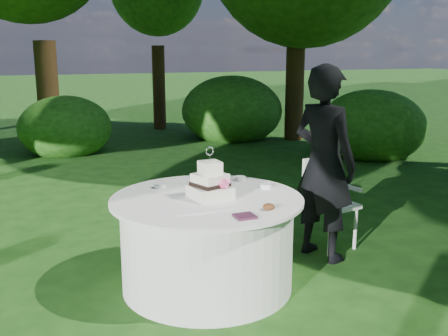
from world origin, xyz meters
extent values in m
plane|color=#153A10|center=(0.00, 0.00, 0.00)|extent=(80.00, 80.00, 0.00)
cube|color=#411B30|center=(0.07, -0.59, 0.78)|extent=(0.14, 0.14, 0.02)
ellipsoid|color=white|center=(-0.15, -0.39, 0.78)|extent=(0.48, 0.07, 0.01)
imported|color=black|center=(1.23, 0.21, 0.91)|extent=(0.63, 0.77, 1.82)
cylinder|color=silver|center=(0.00, 0.00, 0.37)|extent=(1.40, 1.40, 0.74)
cylinder|color=white|center=(0.00, 0.00, 0.76)|extent=(1.56, 1.56, 0.03)
cube|color=silver|center=(0.02, -0.02, 0.82)|extent=(0.33, 0.33, 0.10)
cube|color=silver|center=(0.02, -0.02, 0.92)|extent=(0.29, 0.29, 0.10)
cube|color=white|center=(0.02, -0.02, 1.02)|extent=(0.16, 0.16, 0.10)
cube|color=black|center=(0.02, -0.02, 0.89)|extent=(0.31, 0.31, 0.03)
sphere|color=#C4396E|center=(0.10, -0.14, 0.91)|extent=(0.08, 0.08, 0.08)
cylinder|color=silver|center=(0.02, -0.02, 1.09)|extent=(0.01, 0.01, 0.05)
torus|color=silver|center=(0.02, -0.02, 1.16)|extent=(0.07, 0.02, 0.07)
cube|color=white|center=(1.44, 0.37, 0.44)|extent=(0.49, 0.49, 0.04)
cube|color=white|center=(1.41, 0.56, 0.68)|extent=(0.42, 0.12, 0.42)
cylinder|color=silver|center=(1.31, 0.17, 0.21)|extent=(0.04, 0.04, 0.42)
cylinder|color=silver|center=(1.64, 0.23, 0.21)|extent=(0.04, 0.04, 0.42)
cylinder|color=white|center=(1.24, 0.51, 0.21)|extent=(0.04, 0.04, 0.42)
cylinder|color=white|center=(1.58, 0.57, 0.21)|extent=(0.04, 0.04, 0.42)
cube|color=white|center=(1.25, 0.33, 0.60)|extent=(0.10, 0.38, 0.04)
cube|color=white|center=(1.64, 0.40, 0.60)|extent=(0.10, 0.38, 0.04)
cylinder|color=white|center=(0.57, 0.08, 0.79)|extent=(0.10, 0.10, 0.04)
cylinder|color=white|center=(-0.27, 0.43, 0.79)|extent=(0.10, 0.10, 0.04)
cylinder|color=white|center=(0.47, 0.40, 0.79)|extent=(0.10, 0.10, 0.04)
ellipsoid|color=#562D16|center=(0.31, -0.49, 0.79)|extent=(0.09, 0.09, 0.05)
ellipsoid|color=#562D16|center=(0.32, 0.42, 0.79)|extent=(0.09, 0.09, 0.05)
camera|label=1|loc=(-1.40, -3.82, 1.93)|focal=42.00mm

